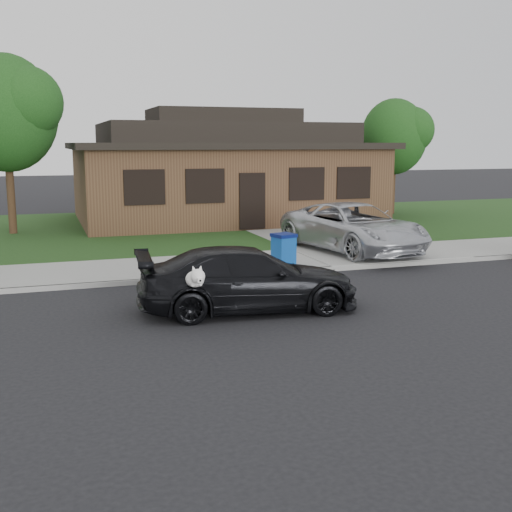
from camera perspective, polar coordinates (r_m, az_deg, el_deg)
name	(u,v)px	position (r m, az deg, el deg)	size (l,w,h in m)	color
ground	(235,316)	(12.70, -1.92, -5.35)	(120.00, 120.00, 0.00)	black
sidewalk	(181,267)	(17.41, -6.66, -1.00)	(60.00, 3.00, 0.12)	gray
curb	(194,278)	(15.98, -5.54, -1.97)	(60.00, 0.12, 0.12)	gray
lawn	(138,230)	(25.20, -10.47, 2.31)	(60.00, 13.00, 0.13)	#193814
driveway	(312,233)	(23.95, 4.96, 2.06)	(4.50, 13.00, 0.14)	gray
sedan	(248,279)	(12.94, -0.72, -2.09)	(4.62, 2.32, 1.30)	black
minivan	(354,227)	(19.55, 8.67, 2.54)	(2.39, 5.19, 1.44)	silver
recycling_bin	(284,250)	(16.99, 2.47, 0.53)	(0.65, 0.65, 0.89)	#0E469C
house	(223,172)	(27.79, -2.96, 7.45)	(12.60, 8.60, 4.65)	#422B1C
tree_0	(10,111)	(24.65, -21.01, 11.95)	(3.78, 3.60, 6.34)	#332114
tree_1	(398,135)	(30.46, 12.49, 10.43)	(3.15, 3.00, 5.25)	#332114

